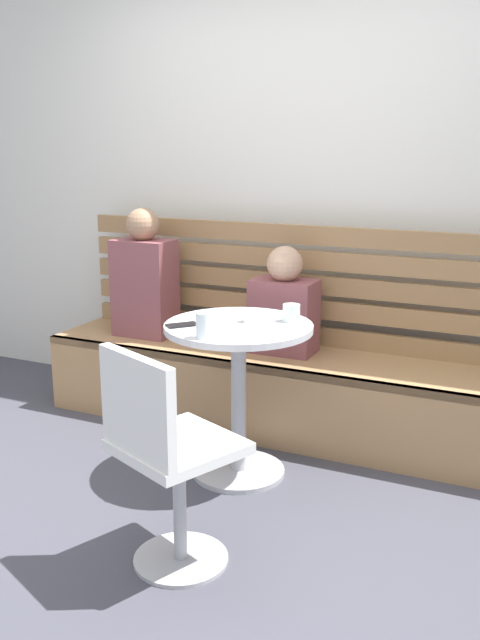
# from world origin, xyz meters

# --- Properties ---
(ground) EXTENTS (8.00, 8.00, 0.00)m
(ground) POSITION_xyz_m (0.00, 0.00, 0.00)
(ground) COLOR #42424C
(back_wall) EXTENTS (5.20, 0.10, 2.90)m
(back_wall) POSITION_xyz_m (0.00, 1.64, 1.45)
(back_wall) COLOR silver
(back_wall) RESTS_ON ground
(booth_bench) EXTENTS (2.70, 0.52, 0.44)m
(booth_bench) POSITION_xyz_m (0.00, 1.20, 0.22)
(booth_bench) COLOR #A87C51
(booth_bench) RESTS_ON ground
(booth_backrest) EXTENTS (2.65, 0.04, 0.66)m
(booth_backrest) POSITION_xyz_m (0.00, 1.44, 0.78)
(booth_backrest) COLOR #9A7249
(booth_backrest) RESTS_ON booth_bench
(cafe_table) EXTENTS (0.68, 0.68, 0.74)m
(cafe_table) POSITION_xyz_m (0.02, 0.63, 0.52)
(cafe_table) COLOR #ADADB2
(cafe_table) RESTS_ON ground
(white_chair) EXTENTS (0.53, 0.53, 0.85)m
(white_chair) POSITION_xyz_m (0.10, -0.18, 0.46)
(white_chair) COLOR #ADADB2
(white_chair) RESTS_ON ground
(person_adult) EXTENTS (0.34, 0.22, 0.74)m
(person_adult) POSITION_xyz_m (-0.86, 1.22, 0.77)
(person_adult) COLOR brown
(person_adult) RESTS_ON booth_bench
(person_child_left) EXTENTS (0.34, 0.22, 0.58)m
(person_child_left) POSITION_xyz_m (-0.00, 1.23, 0.69)
(person_child_left) COLOR brown
(person_child_left) RESTS_ON booth_bench
(cup_glass_short) EXTENTS (0.08, 0.08, 0.08)m
(cup_glass_short) POSITION_xyz_m (0.22, 0.77, 0.78)
(cup_glass_short) COLOR silver
(cup_glass_short) RESTS_ON cafe_table
(cup_water_clear) EXTENTS (0.07, 0.07, 0.11)m
(cup_water_clear) POSITION_xyz_m (-0.02, 0.35, 0.80)
(cup_water_clear) COLOR white
(cup_water_clear) RESTS_ON cafe_table
(cup_espresso_small) EXTENTS (0.06, 0.06, 0.05)m
(cup_espresso_small) POSITION_xyz_m (0.04, 0.68, 0.77)
(cup_espresso_small) COLOR silver
(cup_espresso_small) RESTS_ON cafe_table
(plate_small) EXTENTS (0.17, 0.17, 0.01)m
(plate_small) POSITION_xyz_m (0.05, 0.51, 0.75)
(plate_small) COLOR white
(plate_small) RESTS_ON cafe_table
(phone_on_table) EXTENTS (0.14, 0.15, 0.01)m
(phone_on_table) POSITION_xyz_m (-0.20, 0.49, 0.74)
(phone_on_table) COLOR black
(phone_on_table) RESTS_ON cafe_table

